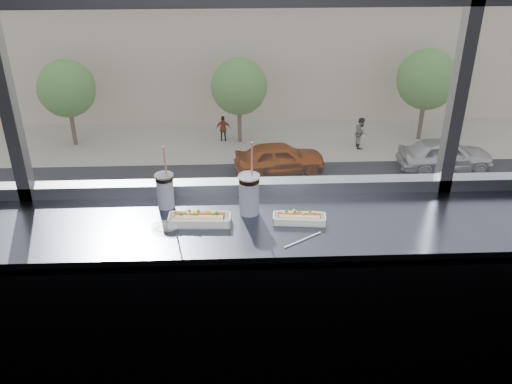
{
  "coord_description": "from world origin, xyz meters",
  "views": [
    {
      "loc": [
        -0.01,
        -0.92,
        2.43
      ],
      "look_at": [
        0.08,
        1.23,
        1.25
      ],
      "focal_mm": 40.0,
      "sensor_mm": 36.0,
      "label": 1
    }
  ],
  "objects_px": {
    "wrapper": "(165,226)",
    "tree_center": "(239,87)",
    "tree_left": "(67,89)",
    "car_near_d": "(386,239)",
    "loose_straw": "(303,240)",
    "tree_right": "(427,79)",
    "soda_cup_right": "(249,192)",
    "hotdog_tray_left": "(200,218)",
    "car_far_c": "(446,149)",
    "car_far_b": "(280,153)",
    "hotdog_tray_right": "(299,218)",
    "pedestrian_d": "(361,130)",
    "car_near_c": "(208,240)",
    "car_near_b": "(90,246)",
    "soda_cup_left": "(165,189)",
    "pedestrian_b": "(223,126)"
  },
  "relations": [
    {
      "from": "car_near_d",
      "to": "tree_center",
      "type": "relative_size",
      "value": 1.23
    },
    {
      "from": "tree_left",
      "to": "loose_straw",
      "type": "bearing_deg",
      "value": -71.74
    },
    {
      "from": "loose_straw",
      "to": "tree_right",
      "type": "relative_size",
      "value": 0.04
    },
    {
      "from": "car_near_d",
      "to": "pedestrian_b",
      "type": "bearing_deg",
      "value": 33.01
    },
    {
      "from": "car_near_b",
      "to": "car_far_c",
      "type": "bearing_deg",
      "value": -61.06
    },
    {
      "from": "pedestrian_d",
      "to": "tree_right",
      "type": "height_order",
      "value": "tree_right"
    },
    {
      "from": "soda_cup_right",
      "to": "tree_right",
      "type": "height_order",
      "value": "soda_cup_right"
    },
    {
      "from": "soda_cup_left",
      "to": "car_near_c",
      "type": "distance_m",
      "value": 19.52
    },
    {
      "from": "car_far_b",
      "to": "car_far_c",
      "type": "height_order",
      "value": "car_far_c"
    },
    {
      "from": "wrapper",
      "to": "tree_center",
      "type": "relative_size",
      "value": 0.02
    },
    {
      "from": "pedestrian_b",
      "to": "car_near_b",
      "type": "bearing_deg",
      "value": 67.58
    },
    {
      "from": "car_far_c",
      "to": "pedestrian_b",
      "type": "height_order",
      "value": "car_far_c"
    },
    {
      "from": "hotdog_tray_right",
      "to": "soda_cup_left",
      "type": "height_order",
      "value": "soda_cup_left"
    },
    {
      "from": "pedestrian_d",
      "to": "tree_left",
      "type": "height_order",
      "value": "tree_left"
    },
    {
      "from": "hotdog_tray_right",
      "to": "car_far_b",
      "type": "xyz_separation_m",
      "value": [
        2.05,
        24.29,
        -11.01
      ]
    },
    {
      "from": "hotdog_tray_left",
      "to": "car_near_c",
      "type": "relative_size",
      "value": 0.04
    },
    {
      "from": "car_near_d",
      "to": "car_near_c",
      "type": "distance_m",
      "value": 6.96
    },
    {
      "from": "soda_cup_left",
      "to": "loose_straw",
      "type": "bearing_deg",
      "value": -27.35
    },
    {
      "from": "tree_left",
      "to": "tree_center",
      "type": "xyz_separation_m",
      "value": [
        9.44,
        0.0,
        -0.02
      ]
    },
    {
      "from": "car_far_b",
      "to": "tree_left",
      "type": "xyz_separation_m",
      "value": [
        -11.43,
        4.0,
        2.25
      ]
    },
    {
      "from": "soda_cup_left",
      "to": "car_near_b",
      "type": "relative_size",
      "value": 0.05
    },
    {
      "from": "tree_right",
      "to": "loose_straw",
      "type": "bearing_deg",
      "value": -110.36
    },
    {
      "from": "hotdog_tray_right",
      "to": "car_near_c",
      "type": "bearing_deg",
      "value": 100.52
    },
    {
      "from": "soda_cup_right",
      "to": "car_far_c",
      "type": "relative_size",
      "value": 0.05
    },
    {
      "from": "hotdog_tray_left",
      "to": "car_far_c",
      "type": "bearing_deg",
      "value": 67.85
    },
    {
      "from": "hotdog_tray_right",
      "to": "tree_right",
      "type": "height_order",
      "value": "hotdog_tray_right"
    },
    {
      "from": "hotdog_tray_right",
      "to": "car_near_b",
      "type": "bearing_deg",
      "value": 115.69
    },
    {
      "from": "tree_left",
      "to": "tree_right",
      "type": "height_order",
      "value": "tree_right"
    },
    {
      "from": "hotdog_tray_left",
      "to": "car_far_b",
      "type": "relative_size",
      "value": 0.04
    },
    {
      "from": "car_far_c",
      "to": "tree_right",
      "type": "height_order",
      "value": "tree_right"
    },
    {
      "from": "car_far_c",
      "to": "soda_cup_left",
      "type": "bearing_deg",
      "value": 153.6
    },
    {
      "from": "car_far_b",
      "to": "car_near_d",
      "type": "bearing_deg",
      "value": -162.93
    },
    {
      "from": "tree_left",
      "to": "tree_center",
      "type": "relative_size",
      "value": 1.01
    },
    {
      "from": "soda_cup_left",
      "to": "wrapper",
      "type": "relative_size",
      "value": 2.84
    },
    {
      "from": "soda_cup_right",
      "to": "pedestrian_d",
      "type": "xyz_separation_m",
      "value": [
        7.07,
        27.14,
        -11.11
      ]
    },
    {
      "from": "hotdog_tray_left",
      "to": "soda_cup_right",
      "type": "relative_size",
      "value": 0.76
    },
    {
      "from": "soda_cup_left",
      "to": "car_far_c",
      "type": "bearing_deg",
      "value": 64.95
    },
    {
      "from": "soda_cup_right",
      "to": "wrapper",
      "type": "height_order",
      "value": "soda_cup_right"
    },
    {
      "from": "hotdog_tray_right",
      "to": "pedestrian_d",
      "type": "bearing_deg",
      "value": 81.67
    },
    {
      "from": "loose_straw",
      "to": "tree_right",
      "type": "xyz_separation_m",
      "value": [
        10.55,
        28.43,
        -8.49
      ]
    },
    {
      "from": "wrapper",
      "to": "tree_center",
      "type": "bearing_deg",
      "value": 88.71
    },
    {
      "from": "loose_straw",
      "to": "pedestrian_d",
      "type": "relative_size",
      "value": 0.09
    },
    {
      "from": "car_far_b",
      "to": "tree_center",
      "type": "distance_m",
      "value": 5.0
    },
    {
      "from": "hotdog_tray_right",
      "to": "car_near_d",
      "type": "height_order",
      "value": "hotdog_tray_right"
    },
    {
      "from": "pedestrian_b",
      "to": "tree_right",
      "type": "distance_m",
      "value": 11.74
    },
    {
      "from": "car_near_b",
      "to": "car_far_c",
      "type": "distance_m",
      "value": 18.4
    },
    {
      "from": "hotdog_tray_right",
      "to": "tree_right",
      "type": "distance_m",
      "value": 31.37
    },
    {
      "from": "car_near_d",
      "to": "tree_right",
      "type": "bearing_deg",
      "value": -17.51
    },
    {
      "from": "tree_left",
      "to": "car_near_d",
      "type": "bearing_deg",
      "value": -38.68
    },
    {
      "from": "car_near_c",
      "to": "tree_center",
      "type": "relative_size",
      "value": 1.4
    }
  ]
}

